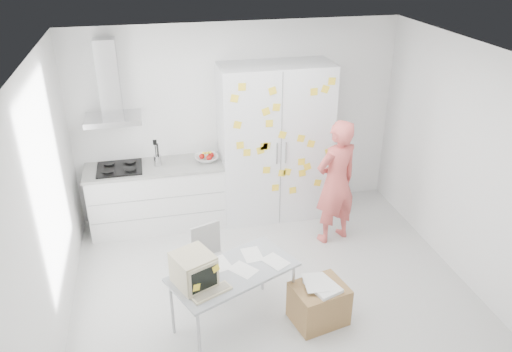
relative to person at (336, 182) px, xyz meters
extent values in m
cube|color=silver|center=(-1.05, -0.85, -0.85)|extent=(4.50, 4.00, 0.02)
cube|color=white|center=(-1.05, 1.15, 0.51)|extent=(4.50, 0.02, 2.70)
cube|color=white|center=(-3.30, -0.85, 0.51)|extent=(0.02, 4.00, 2.70)
cube|color=white|center=(1.20, -0.85, 0.51)|extent=(0.02, 4.00, 2.70)
cube|color=white|center=(-1.05, -0.85, 1.86)|extent=(4.50, 4.00, 0.02)
cube|color=white|center=(-2.25, 0.85, -0.40)|extent=(1.80, 0.60, 0.88)
cube|color=gray|center=(-2.25, 0.55, -0.26)|extent=(1.76, 0.01, 0.01)
cube|color=gray|center=(-2.25, 0.55, -0.54)|extent=(1.76, 0.01, 0.01)
cube|color=#9E9E99|center=(-2.25, 0.85, 0.06)|extent=(1.84, 0.63, 0.04)
cube|color=black|center=(-2.70, 0.85, 0.08)|extent=(0.58, 0.50, 0.03)
cylinder|color=black|center=(-2.84, 0.73, 0.11)|extent=(0.14, 0.14, 0.02)
cylinder|color=black|center=(-2.56, 0.73, 0.11)|extent=(0.14, 0.14, 0.02)
cylinder|color=black|center=(-2.84, 0.97, 0.11)|extent=(0.14, 0.14, 0.02)
cylinder|color=black|center=(-2.56, 0.97, 0.11)|extent=(0.14, 0.14, 0.02)
cylinder|color=silver|center=(-2.20, 0.85, 0.15)|extent=(0.10, 0.10, 0.14)
cylinder|color=black|center=(-2.21, 0.86, 0.25)|extent=(0.01, 0.01, 0.30)
cylinder|color=black|center=(-2.18, 0.84, 0.25)|extent=(0.01, 0.01, 0.30)
cylinder|color=black|center=(-2.19, 0.87, 0.25)|extent=(0.01, 0.01, 0.30)
cube|color=black|center=(-2.21, 0.86, 0.41)|extent=(0.05, 0.01, 0.07)
imported|color=white|center=(-1.55, 0.85, 0.12)|extent=(0.31, 0.31, 0.08)
sphere|color=#B2140F|center=(-1.61, 0.87, 0.14)|extent=(0.08, 0.08, 0.08)
sphere|color=#B2140F|center=(-1.52, 0.80, 0.14)|extent=(0.08, 0.08, 0.08)
sphere|color=#B2140F|center=(-1.48, 0.89, 0.14)|extent=(0.08, 0.08, 0.08)
cylinder|color=yellow|center=(-1.57, 0.87, 0.19)|extent=(0.09, 0.17, 0.10)
cylinder|color=yellow|center=(-1.54, 0.87, 0.19)|extent=(0.04, 0.17, 0.10)
cylinder|color=yellow|center=(-1.52, 0.87, 0.19)|extent=(0.08, 0.17, 0.10)
cube|color=silver|center=(-2.70, 0.90, 0.76)|extent=(0.70, 0.48, 0.07)
cube|color=silver|center=(-2.70, 1.02, 1.26)|extent=(0.26, 0.24, 0.95)
cube|color=silver|center=(-0.60, 0.83, 0.26)|extent=(1.50, 0.65, 2.20)
cube|color=slate|center=(-0.60, 0.50, 0.26)|extent=(0.01, 0.01, 2.16)
cube|color=silver|center=(-0.66, 0.49, 0.26)|extent=(0.02, 0.02, 0.30)
cube|color=silver|center=(-0.54, 0.49, 0.26)|extent=(0.02, 0.02, 0.30)
cube|color=yellow|center=(-0.18, 0.50, 1.06)|extent=(0.10, 0.00, 0.10)
cube|color=yellow|center=(-0.03, 0.50, 1.08)|extent=(0.12, 0.00, 0.12)
cube|color=yellow|center=(0.07, 0.50, 0.21)|extent=(0.12, 0.00, 0.12)
cube|color=yellow|center=(-0.83, 0.50, 0.37)|extent=(0.10, 0.00, 0.10)
cube|color=yellow|center=(-0.58, 0.50, 0.51)|extent=(0.12, 0.00, 0.12)
cube|color=yellow|center=(-0.22, 0.50, 0.01)|extent=(0.12, 0.00, 0.12)
cube|color=yellow|center=(-0.79, 0.50, 0.02)|extent=(0.10, 0.00, 0.10)
cube|color=yellow|center=(-0.73, 0.50, 1.11)|extent=(0.12, 0.00, 0.12)
cube|color=yellow|center=(-0.50, 0.50, -0.03)|extent=(0.12, 0.00, 0.12)
cube|color=yellow|center=(-0.19, 0.50, 0.35)|extent=(0.12, 0.00, 0.12)
cube|color=yellow|center=(-0.31, 0.50, 0.10)|extent=(0.10, 0.00, 0.10)
cube|color=yellow|center=(-0.81, 0.50, 0.84)|extent=(0.12, 0.00, 0.12)
cube|color=yellow|center=(-1.06, 0.50, 0.31)|extent=(0.10, 0.00, 0.10)
cube|color=yellow|center=(-1.15, 0.50, 0.42)|extent=(0.10, 0.00, 0.10)
cube|color=yellow|center=(-1.21, 0.50, 1.04)|extent=(0.11, 0.00, 0.11)
cube|color=yellow|center=(-0.66, 0.50, -0.26)|extent=(0.10, 0.00, 0.10)
cube|color=yellow|center=(-0.79, 0.50, 0.37)|extent=(0.11, 0.00, 0.11)
cube|color=yellow|center=(-0.06, 0.50, -0.25)|extent=(0.11, 0.00, 0.11)
cube|color=yellow|center=(0.05, 0.50, 1.18)|extent=(0.10, 0.00, 0.10)
cube|color=yellow|center=(-0.76, 0.50, 0.68)|extent=(0.10, 0.00, 0.10)
cube|color=yellow|center=(-0.88, 0.50, 0.32)|extent=(0.11, 0.00, 0.11)
cube|color=yellow|center=(-0.42, 0.50, -0.33)|extent=(0.10, 0.00, 0.10)
cube|color=yellow|center=(-1.11, 0.50, 1.18)|extent=(0.10, 0.00, 0.10)
cube|color=yellow|center=(-1.18, 0.50, 0.70)|extent=(0.12, 0.00, 0.12)
cube|color=yellow|center=(-0.29, 0.50, -0.07)|extent=(0.11, 0.00, 0.11)
cube|color=yellow|center=(-0.67, 0.50, 0.89)|extent=(0.11, 0.00, 0.11)
cube|color=yellow|center=(-0.33, 0.50, 0.44)|extent=(0.11, 0.00, 0.11)
cube|color=yellow|center=(-0.58, 0.50, -0.04)|extent=(0.11, 0.00, 0.11)
imported|color=#D85854|center=(0.00, 0.00, 0.00)|extent=(0.71, 0.57, 1.69)
cube|color=#979BA0|center=(-1.58, -1.31, -0.17)|extent=(1.41, 1.10, 0.03)
cylinder|color=#AAAAAF|center=(-2.00, -1.79, -0.52)|extent=(0.04, 0.04, 0.65)
cylinder|color=#AAAAAF|center=(-0.95, -1.31, -0.52)|extent=(0.04, 0.04, 0.65)
cylinder|color=#AAAAAF|center=(-2.22, -1.31, -0.52)|extent=(0.04, 0.04, 0.65)
cylinder|color=#AAAAAF|center=(-1.16, -0.83, -0.52)|extent=(0.04, 0.04, 0.65)
cube|color=#BEB38D|center=(-1.98, -1.41, 0.00)|extent=(0.46, 0.47, 0.33)
cube|color=#BEB38D|center=(-1.90, -1.58, 0.00)|extent=(0.30, 0.15, 0.29)
cube|color=black|center=(-1.90, -1.59, 0.00)|extent=(0.25, 0.12, 0.23)
cube|color=yellow|center=(-1.98, -1.63, -0.04)|extent=(0.08, 0.04, 0.08)
cube|color=yellow|center=(-1.78, -1.54, 0.07)|extent=(0.08, 0.04, 0.09)
cube|color=#BEB38D|center=(-1.84, -1.61, -0.15)|extent=(0.42, 0.29, 0.02)
cube|color=gray|center=(-1.84, -1.61, -0.14)|extent=(0.37, 0.24, 0.01)
cube|color=silver|center=(-1.48, -1.31, -0.16)|extent=(0.32, 0.33, 0.00)
cube|color=silver|center=(-1.34, -1.08, -0.16)|extent=(0.21, 0.28, 0.00)
cube|color=silver|center=(-1.13, -1.26, -0.16)|extent=(0.30, 0.33, 0.00)
cube|color=silver|center=(-1.70, -1.16, -0.16)|extent=(0.25, 0.31, 0.00)
cube|color=#A3A2A1|center=(-1.71, -0.77, -0.44)|extent=(0.47, 0.47, 0.04)
cube|color=#A3A2A1|center=(-1.77, -0.61, -0.22)|extent=(0.34, 0.14, 0.41)
cylinder|color=#9E9FA3|center=(-1.81, -0.96, -0.65)|extent=(0.03, 0.03, 0.38)
cylinder|color=#9E9FA3|center=(-1.52, -0.86, -0.65)|extent=(0.03, 0.03, 0.38)
cylinder|color=#9E9FA3|center=(-1.90, -0.68, -0.65)|extent=(0.03, 0.03, 0.38)
cylinder|color=#9E9FA3|center=(-1.62, -0.58, -0.65)|extent=(0.03, 0.03, 0.38)
cube|color=olive|center=(-0.70, -1.46, -0.62)|extent=(0.63, 0.54, 0.44)
cube|color=silver|center=(-0.68, -1.47, -0.39)|extent=(0.36, 0.42, 0.04)
cube|color=silver|center=(-0.74, -1.42, -0.37)|extent=(0.26, 0.34, 0.00)
camera|label=1|loc=(-2.25, -5.30, 2.91)|focal=35.00mm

